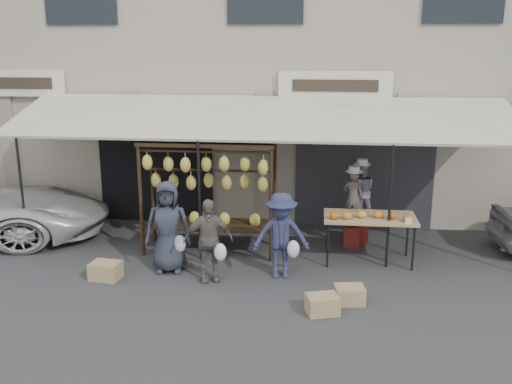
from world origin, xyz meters
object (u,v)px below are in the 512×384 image
(produce_table, at_px, (370,218))
(vendor_right, at_px, (361,191))
(vendor_left, at_px, (353,198))
(crate_near_b, at_px, (349,295))
(crate_far, at_px, (106,271))
(banana_rack, at_px, (208,175))
(customer_mid, at_px, (208,240))
(customer_right, at_px, (281,236))
(customer_left, at_px, (168,227))
(crate_near_a, at_px, (322,304))

(produce_table, xyz_separation_m, vendor_right, (-0.10, 1.13, 0.22))
(vendor_left, relative_size, crate_near_b, 2.49)
(vendor_right, height_order, crate_far, vendor_right)
(produce_table, xyz_separation_m, crate_near_b, (-0.43, -1.80, -0.73))
(banana_rack, distance_m, crate_near_b, 3.63)
(banana_rack, bearing_deg, crate_near_b, -37.27)
(customer_mid, height_order, customer_right, customer_right)
(customer_right, relative_size, crate_near_b, 3.31)
(vendor_left, height_order, customer_right, vendor_left)
(vendor_left, xyz_separation_m, crate_near_b, (-0.15, -2.65, -0.88))
(customer_mid, height_order, crate_near_b, customer_mid)
(vendor_right, height_order, customer_left, vendor_right)
(customer_right, xyz_separation_m, crate_far, (-3.06, -0.43, -0.62))
(customer_right, distance_m, crate_near_b, 1.62)
(vendor_left, distance_m, vendor_right, 0.34)
(banana_rack, height_order, crate_near_b, banana_rack)
(banana_rack, relative_size, vendor_right, 2.17)
(produce_table, relative_size, customer_right, 1.10)
(vendor_right, relative_size, crate_near_b, 2.57)
(vendor_left, height_order, crate_near_b, vendor_left)
(customer_right, height_order, crate_far, customer_right)
(customer_left, bearing_deg, crate_far, -161.34)
(produce_table, xyz_separation_m, crate_far, (-4.65, -1.31, -0.72))
(customer_mid, bearing_deg, produce_table, 3.99)
(crate_near_b, bearing_deg, vendor_right, 83.59)
(customer_mid, xyz_separation_m, customer_right, (1.24, 0.29, 0.03))
(vendor_left, distance_m, customer_left, 3.75)
(customer_left, xyz_separation_m, crate_near_b, (3.20, -0.98, -0.70))
(vendor_right, bearing_deg, customer_left, 22.01)
(vendor_left, relative_size, vendor_right, 0.97)
(customer_right, distance_m, crate_far, 3.15)
(customer_left, bearing_deg, customer_mid, -30.50)
(banana_rack, xyz_separation_m, customer_right, (1.49, -1.10, -0.79))
(vendor_right, relative_size, crate_far, 2.37)
(crate_near_b, bearing_deg, banana_rack, 142.73)
(produce_table, height_order, crate_far, produce_table)
(produce_table, bearing_deg, banana_rack, 175.76)
(crate_near_a, xyz_separation_m, crate_far, (-3.79, 0.89, 0.01))
(vendor_left, xyz_separation_m, crate_near_a, (-0.59, -3.05, -0.87))
(customer_left, relative_size, crate_far, 3.32)
(vendor_right, distance_m, customer_left, 4.04)
(crate_near_a, relative_size, crate_far, 0.95)
(crate_near_a, bearing_deg, banana_rack, 132.53)
(produce_table, relative_size, customer_mid, 1.15)
(vendor_left, bearing_deg, customer_left, 37.36)
(banana_rack, height_order, vendor_right, banana_rack)
(customer_mid, bearing_deg, vendor_right, 21.70)
(customer_left, bearing_deg, crate_near_a, -33.45)
(crate_far, bearing_deg, banana_rack, 44.46)
(customer_left, height_order, crate_near_a, customer_left)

